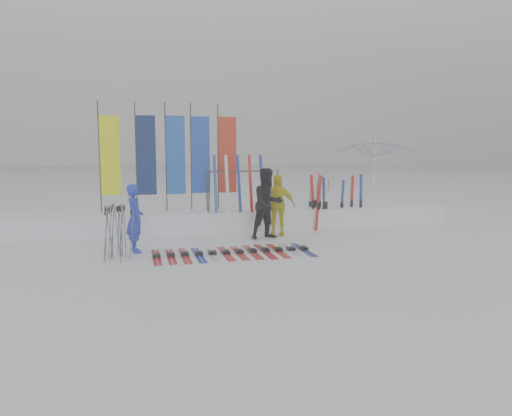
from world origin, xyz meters
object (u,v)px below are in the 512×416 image
object	(u,v)px
person_blue	(135,218)
ski_rack	(241,185)
person_black	(268,204)
tent_canopy	(375,178)
ski_row	(232,252)
person_yellow	(277,205)

from	to	relation	value
person_blue	ski_rack	distance (m)	3.95
person_black	tent_canopy	size ratio (longest dim) A/B	0.62
ski_row	ski_rack	bearing A→B (deg)	73.86
person_yellow	ski_row	bearing A→B (deg)	-109.07
tent_canopy	ski_row	size ratio (longest dim) A/B	0.85
tent_canopy	person_blue	bearing A→B (deg)	-153.20
person_blue	person_black	distance (m)	3.66
person_yellow	tent_canopy	world-z (taller)	tent_canopy
person_black	ski_row	world-z (taller)	person_black
person_yellow	ski_rack	xyz separation A→B (m)	(-0.82, 0.96, 0.52)
ski_rack	person_yellow	bearing A→B (deg)	-49.46
ski_row	ski_rack	world-z (taller)	ski_rack
person_black	ski_row	size ratio (longest dim) A/B	0.52
person_black	ski_row	bearing A→B (deg)	-143.86
ski_rack	tent_canopy	bearing A→B (deg)	19.40
person_black	ski_rack	distance (m)	1.54
person_yellow	ski_row	size ratio (longest dim) A/B	0.47
person_blue	tent_canopy	xyz separation A→B (m)	(8.39, 4.24, 0.59)
person_black	ski_rack	world-z (taller)	person_black
ski_row	ski_rack	distance (m)	3.51
person_blue	tent_canopy	bearing A→B (deg)	-75.18
person_blue	ski_row	world-z (taller)	person_blue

